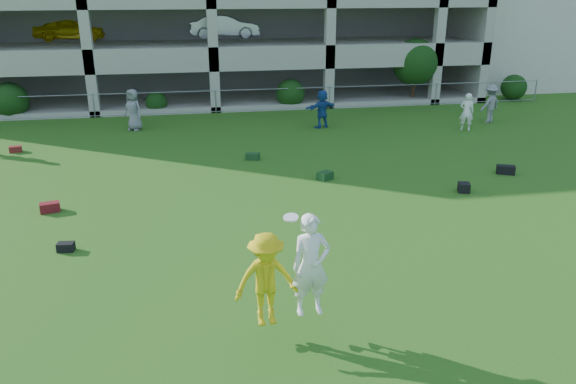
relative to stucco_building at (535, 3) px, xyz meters
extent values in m
plane|color=#235114|center=(-23.00, -28.00, -5.00)|extent=(100.00, 100.00, 0.00)
cube|color=beige|center=(0.00, 0.00, 0.00)|extent=(16.00, 14.00, 10.00)
imported|color=gray|center=(-26.84, -11.98, -4.07)|extent=(1.08, 1.01, 1.85)
imported|color=#1F4892|center=(-18.36, -13.01, -4.13)|extent=(1.69, 1.12, 1.74)
imported|color=white|center=(-12.11, -14.74, -4.15)|extent=(0.73, 0.61, 1.70)
imported|color=gray|center=(-10.26, -13.41, -4.09)|extent=(1.35, 1.11, 1.82)
cube|color=#590F1B|center=(-28.53, -21.68, -4.86)|extent=(0.61, 0.42, 0.28)
cube|color=black|center=(-27.59, -24.45, -4.89)|extent=(0.42, 0.29, 0.22)
cube|color=#123317|center=(-19.97, -20.27, -4.87)|extent=(0.61, 0.58, 0.26)
cube|color=black|center=(-15.92, -22.24, -4.85)|extent=(0.44, 0.44, 0.30)
cube|color=black|center=(-13.63, -20.80, -4.85)|extent=(0.67, 0.51, 0.30)
cube|color=maroon|center=(-31.21, -14.88, -4.88)|extent=(0.49, 0.36, 0.24)
cube|color=#12331C|center=(-22.12, -17.53, -4.88)|extent=(0.57, 0.45, 0.25)
imported|color=gold|center=(-23.21, -28.97, -3.76)|extent=(1.22, 0.77, 1.79)
imported|color=white|center=(-22.39, -28.97, -3.55)|extent=(0.74, 0.51, 1.94)
cylinder|color=white|center=(-22.73, -28.79, -2.66)|extent=(0.27, 0.27, 0.09)
cube|color=#9E998C|center=(-23.00, -2.00, -4.85)|extent=(30.00, 14.00, 0.30)
cube|color=#9E998C|center=(-23.00, -2.00, -1.85)|extent=(30.00, 14.00, 0.30)
cube|color=#9E998C|center=(-23.00, -8.85, -2.45)|extent=(30.00, 0.30, 0.90)
imported|color=yellow|center=(-30.54, -4.00, -1.04)|extent=(3.96, 1.79, 1.32)
imported|color=silver|center=(-22.05, -4.00, -1.04)|extent=(4.03, 1.47, 1.32)
cylinder|color=gray|center=(-29.00, -9.00, -4.40)|extent=(0.06, 0.06, 1.20)
cylinder|color=gray|center=(-23.00, -9.00, -4.40)|extent=(0.06, 0.06, 1.20)
cylinder|color=gray|center=(-17.00, -9.00, -4.40)|extent=(0.06, 0.06, 1.20)
cylinder|color=gray|center=(-11.00, -9.00, -4.40)|extent=(0.06, 0.06, 1.20)
cylinder|color=gray|center=(-5.00, -9.00, -4.40)|extent=(0.06, 0.06, 1.20)
cylinder|color=gray|center=(-23.00, -9.00, -3.85)|extent=(36.00, 0.04, 0.04)
cylinder|color=gray|center=(-23.00, -9.00, -4.92)|extent=(36.00, 0.04, 0.04)
sphere|color=#163D11|center=(-33.00, -8.40, -4.12)|extent=(1.76, 1.76, 1.76)
sphere|color=#163D11|center=(-26.00, -8.40, -4.45)|extent=(1.10, 1.10, 1.10)
sphere|color=#163D11|center=(-19.00, -8.40, -4.23)|extent=(1.54, 1.54, 1.54)
cylinder|color=#382314|center=(-12.00, -8.20, -4.02)|extent=(0.16, 0.16, 1.96)
sphere|color=#163D11|center=(-12.00, -8.20, -2.76)|extent=(2.52, 2.52, 2.52)
sphere|color=#163D11|center=(-6.00, -8.40, -4.29)|extent=(1.43, 1.43, 1.43)
camera|label=1|loc=(-24.39, -37.76, 1.18)|focal=35.00mm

